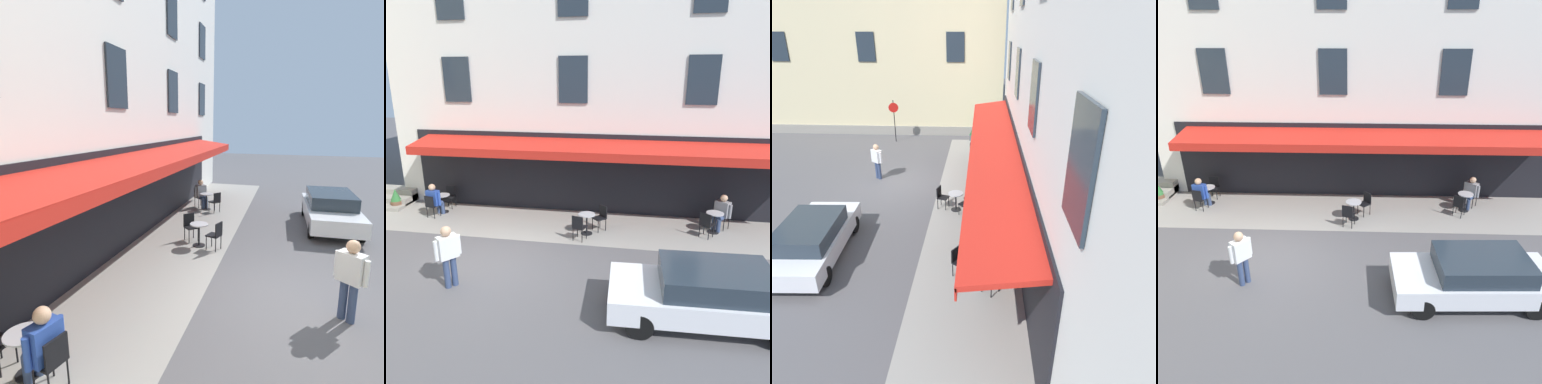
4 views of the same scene
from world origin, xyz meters
TOP-DOWN VIEW (x-y plane):
  - ground_plane at (0.00, 0.00)m, footprint 70.00×70.00m
  - sidewalk_cafe_terrace at (-3.25, -3.40)m, footprint 20.50×3.20m
  - corner_building_facade at (13.00, 3.50)m, footprint 10.12×17.00m
  - back_alley_steps at (6.60, -4.59)m, footprint 2.40×1.75m
  - cafe_table_near_entrance at (3.55, -3.84)m, footprint 0.60×0.60m
  - cafe_chair_black_back_row at (3.68, -3.22)m, footprint 0.47×0.47m
  - cafe_chair_black_by_window at (3.56, -4.48)m, footprint 0.40×0.40m
  - cafe_table_mid_terrace at (-6.99, -3.63)m, footprint 0.60×0.60m
  - cafe_chair_black_near_door at (-6.63, -3.11)m, footprint 0.56×0.56m
  - cafe_chair_black_facing_street at (-7.40, -4.11)m, footprint 0.56×0.56m
  - cafe_table_streetside at (-2.55, -2.74)m, footprint 0.60×0.60m
  - cafe_chair_black_under_awning at (-2.37, -2.13)m, footprint 0.50×0.50m
  - cafe_chair_black_kerbside at (-3.00, -3.18)m, footprint 0.57×0.57m
  - seated_patron_in_grey at (-7.26, -3.94)m, footprint 0.64×0.65m
  - seated_companion_in_blue at (3.63, -3.44)m, footprint 0.68×0.62m
  - walking_pedestrian_in_white at (0.48, 1.23)m, footprint 0.53×0.58m
  - no_parking_sign at (6.43, 1.72)m, footprint 0.14×0.58m
  - potted_plant_mid_terrace at (5.80, -4.02)m, footprint 0.46×0.46m
  - potted_plant_by_steps at (6.96, -3.93)m, footprint 0.33×0.33m
  - potted_plant_entrance_right at (6.90, -3.13)m, footprint 0.44×0.44m
  - parked_car_white at (-5.95, 1.54)m, footprint 4.37×1.97m

SIDE VIEW (x-z plane):
  - ground_plane at x=0.00m, z-range 0.00..0.00m
  - sidewalk_cafe_terrace at x=-3.25m, z-range 0.00..0.01m
  - back_alley_steps at x=6.60m, z-range -0.06..0.54m
  - potted_plant_mid_terrace at x=5.80m, z-range -0.01..0.81m
  - potted_plant_entrance_right at x=6.90m, z-range -0.01..0.82m
  - cafe_table_near_entrance at x=3.55m, z-range 0.12..0.87m
  - cafe_table_mid_terrace at x=-6.99m, z-range 0.12..0.87m
  - cafe_table_streetside at x=-2.55m, z-range 0.12..0.87m
  - cafe_chair_black_back_row at x=3.68m, z-range 0.09..1.00m
  - cafe_chair_black_by_window at x=3.56m, z-range 0.09..1.00m
  - cafe_chair_black_near_door at x=-6.63m, z-range 0.09..1.00m
  - cafe_chair_black_facing_street at x=-7.40m, z-range 0.09..1.00m
  - cafe_chair_black_under_awning at x=-2.37m, z-range 0.09..1.00m
  - cafe_chair_black_kerbside at x=-3.00m, z-range 0.09..1.00m
  - potted_plant_by_steps at x=6.96m, z-range -0.01..1.20m
  - seated_patron_in_grey at x=-7.26m, z-range 0.04..1.37m
  - parked_car_white at x=-5.95m, z-range 0.05..1.38m
  - seated_companion_in_blue at x=3.63m, z-range 0.04..1.38m
  - walking_pedestrian_in_white at x=0.48m, z-range 0.14..1.86m
  - no_parking_sign at x=6.43m, z-range 0.49..3.09m
  - corner_building_facade at x=13.00m, z-range 0.00..15.00m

